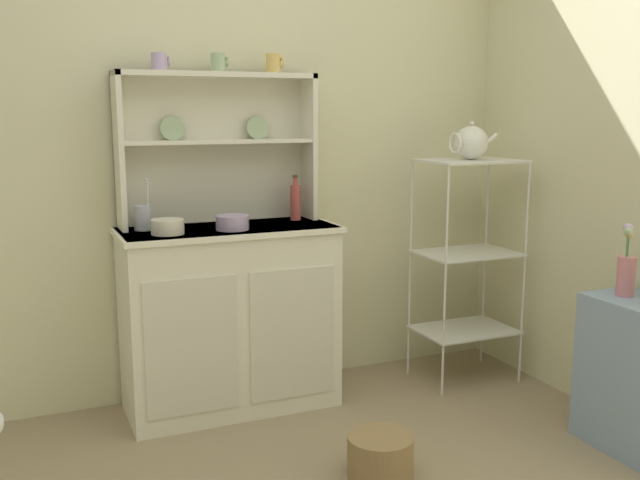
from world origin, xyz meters
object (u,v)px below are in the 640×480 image
floor_basket (380,456)px  flower_vase (626,270)px  bakers_rack (467,247)px  jam_bottle (295,201)px  hutch_shelf_unit (216,136)px  porcelain_teapot (471,143)px  hutch_cabinet (230,316)px  cup_lilac_0 (159,62)px  bowl_mixing_large (168,227)px  utensil_jar (143,217)px

floor_basket → flower_vase: 1.26m
bakers_rack → floor_basket: 1.31m
jam_bottle → flower_vase: (1.03, -1.07, -0.21)m
jam_bottle → flower_vase: jam_bottle is taller
bakers_rack → flower_vase: bakers_rack is taller
flower_vase → hutch_shelf_unit: bearing=140.6°
porcelain_teapot → flower_vase: 1.00m
porcelain_teapot → flower_vase: porcelain_teapot is taller
hutch_shelf_unit → porcelain_teapot: hutch_shelf_unit is taller
hutch_cabinet → cup_lilac_0: size_ratio=12.17×
hutch_shelf_unit → floor_basket: hutch_shelf_unit is taller
hutch_shelf_unit → bowl_mixing_large: hutch_shelf_unit is taller
cup_lilac_0 → porcelain_teapot: (1.47, -0.26, -0.37)m
utensil_jar → flower_vase: size_ratio=0.76×
jam_bottle → floor_basket: bearing=-92.1°
hutch_cabinet → hutch_shelf_unit: 0.84m
flower_vase → porcelain_teapot: bearing=102.1°
hutch_cabinet → utensil_jar: size_ratio=4.36×
bakers_rack → utensil_jar: bakers_rack is taller
jam_bottle → porcelain_teapot: (0.85, -0.22, 0.28)m
bowl_mixing_large → bakers_rack: bearing=-2.3°
flower_vase → hutch_cabinet: bearing=144.8°
bowl_mixing_large → jam_bottle: 0.68m
hutch_cabinet → utensil_jar: 0.60m
bakers_rack → utensil_jar: (-1.58, 0.21, 0.22)m
bowl_mixing_large → flower_vase: size_ratio=0.47×
jam_bottle → hutch_cabinet: bearing=-166.7°
bakers_rack → floor_basket: bearing=-140.2°
floor_basket → cup_lilac_0: bearing=120.7°
hutch_shelf_unit → bakers_rack: hutch_shelf_unit is taller
jam_bottle → flower_vase: size_ratio=0.73×
jam_bottle → utensil_jar: size_ratio=0.96×
jam_bottle → hutch_shelf_unit: bearing=168.1°
bakers_rack → jam_bottle: bakers_rack is taller
jam_bottle → utensil_jar: (-0.73, -0.01, -0.03)m
hutch_shelf_unit → bakers_rack: bearing=-13.7°
bakers_rack → cup_lilac_0: size_ratio=14.02×
hutch_cabinet → flower_vase: size_ratio=3.31×
cup_lilac_0 → porcelain_teapot: cup_lilac_0 is taller
hutch_shelf_unit → bakers_rack: 1.37m
jam_bottle → porcelain_teapot: size_ratio=0.85×
cup_lilac_0 → utensil_jar: size_ratio=0.36×
hutch_cabinet → utensil_jar: (-0.36, 0.08, 0.48)m
hutch_shelf_unit → cup_lilac_0: size_ratio=11.33×
bakers_rack → porcelain_teapot: size_ratio=4.43×
bakers_rack → bowl_mixing_large: bakers_rack is taller
hutch_cabinet → jam_bottle: 0.63m
floor_basket → jam_bottle: (0.03, 0.96, 0.87)m
hutch_cabinet → hutch_shelf_unit: (-0.00, 0.16, 0.82)m
cup_lilac_0 → bowl_mixing_large: cup_lilac_0 is taller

